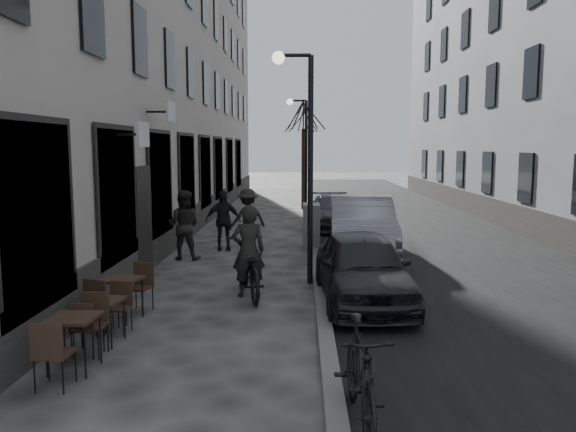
{
  "coord_description": "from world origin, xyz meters",
  "views": [
    {
      "loc": [
        -0.2,
        -6.35,
        3.06
      ],
      "look_at": [
        -0.44,
        3.78,
        1.8
      ],
      "focal_mm": 35.0,
      "sensor_mm": 36.0,
      "label": 1
    }
  ],
  "objects_px": {
    "tree_near": "(304,113)",
    "car_mid": "(361,226)",
    "streetlamp_far": "(302,144)",
    "bistro_set_c": "(121,295)",
    "bicycle": "(248,269)",
    "bistro_set_a": "(74,338)",
    "utility_cabinet": "(311,227)",
    "streetlamp_near": "(303,142)",
    "car_far": "(333,212)",
    "car_near": "(362,268)",
    "pedestrian_mid": "(248,218)",
    "pedestrian_near": "(184,225)",
    "bistro_set_b": "(103,317)",
    "pedestrian_far": "(223,220)",
    "moped": "(360,375)",
    "tree_far": "(303,119)"
  },
  "relations": [
    {
      "from": "tree_near",
      "to": "car_mid",
      "type": "relative_size",
      "value": 1.15
    },
    {
      "from": "streetlamp_far",
      "to": "bistro_set_c",
      "type": "height_order",
      "value": "streetlamp_far"
    },
    {
      "from": "bicycle",
      "to": "car_mid",
      "type": "distance_m",
      "value": 5.38
    },
    {
      "from": "bistro_set_a",
      "to": "utility_cabinet",
      "type": "bearing_deg",
      "value": 72.08
    },
    {
      "from": "streetlamp_near",
      "to": "streetlamp_far",
      "type": "bearing_deg",
      "value": 90.0
    },
    {
      "from": "streetlamp_near",
      "to": "car_far",
      "type": "height_order",
      "value": "streetlamp_near"
    },
    {
      "from": "car_near",
      "to": "car_far",
      "type": "height_order",
      "value": "car_near"
    },
    {
      "from": "tree_near",
      "to": "pedestrian_mid",
      "type": "distance_m",
      "value": 11.29
    },
    {
      "from": "pedestrian_near",
      "to": "streetlamp_near",
      "type": "bearing_deg",
      "value": 146.01
    },
    {
      "from": "bistro_set_b",
      "to": "streetlamp_far",
      "type": "bearing_deg",
      "value": 85.56
    },
    {
      "from": "bicycle",
      "to": "car_far",
      "type": "bearing_deg",
      "value": -117.22
    },
    {
      "from": "bistro_set_a",
      "to": "pedestrian_far",
      "type": "relative_size",
      "value": 0.87
    },
    {
      "from": "tree_near",
      "to": "bicycle",
      "type": "height_order",
      "value": "tree_near"
    },
    {
      "from": "bistro_set_c",
      "to": "utility_cabinet",
      "type": "bearing_deg",
      "value": 79.89
    },
    {
      "from": "bistro_set_c",
      "to": "car_mid",
      "type": "relative_size",
      "value": 0.32
    },
    {
      "from": "tree_near",
      "to": "moped",
      "type": "bearing_deg",
      "value": -88.53
    },
    {
      "from": "pedestrian_far",
      "to": "car_mid",
      "type": "xyz_separation_m",
      "value": [
        4.03,
        -0.53,
        -0.07
      ]
    },
    {
      "from": "utility_cabinet",
      "to": "car_mid",
      "type": "distance_m",
      "value": 1.62
    },
    {
      "from": "streetlamp_near",
      "to": "streetlamp_far",
      "type": "height_order",
      "value": "same"
    },
    {
      "from": "car_far",
      "to": "car_mid",
      "type": "bearing_deg",
      "value": -86.3
    },
    {
      "from": "pedestrian_mid",
      "to": "pedestrian_far",
      "type": "relative_size",
      "value": 1.01
    },
    {
      "from": "utility_cabinet",
      "to": "pedestrian_near",
      "type": "distance_m",
      "value": 3.85
    },
    {
      "from": "car_near",
      "to": "streetlamp_far",
      "type": "bearing_deg",
      "value": 92.07
    },
    {
      "from": "streetlamp_near",
      "to": "tree_far",
      "type": "bearing_deg",
      "value": 89.8
    },
    {
      "from": "car_mid",
      "to": "streetlamp_far",
      "type": "bearing_deg",
      "value": 103.63
    },
    {
      "from": "tree_far",
      "to": "pedestrian_far",
      "type": "height_order",
      "value": "tree_far"
    },
    {
      "from": "streetlamp_near",
      "to": "bistro_set_a",
      "type": "relative_size",
      "value": 3.29
    },
    {
      "from": "bistro_set_a",
      "to": "car_mid",
      "type": "distance_m",
      "value": 9.78
    },
    {
      "from": "tree_far",
      "to": "pedestrian_mid",
      "type": "height_order",
      "value": "tree_far"
    },
    {
      "from": "tree_near",
      "to": "bicycle",
      "type": "bearing_deg",
      "value": -94.17
    },
    {
      "from": "streetlamp_far",
      "to": "bicycle",
      "type": "bearing_deg",
      "value": -94.81
    },
    {
      "from": "streetlamp_near",
      "to": "car_near",
      "type": "height_order",
      "value": "streetlamp_near"
    },
    {
      "from": "tree_near",
      "to": "pedestrian_far",
      "type": "bearing_deg",
      "value": -102.38
    },
    {
      "from": "utility_cabinet",
      "to": "moped",
      "type": "distance_m",
      "value": 10.72
    },
    {
      "from": "bistro_set_a",
      "to": "utility_cabinet",
      "type": "distance_m",
      "value": 9.89
    },
    {
      "from": "pedestrian_far",
      "to": "moped",
      "type": "bearing_deg",
      "value": -83.79
    },
    {
      "from": "bistro_set_c",
      "to": "pedestrian_mid",
      "type": "relative_size",
      "value": 0.88
    },
    {
      "from": "tree_far",
      "to": "car_near",
      "type": "xyz_separation_m",
      "value": [
        1.1,
        -22.57,
        -3.96
      ]
    },
    {
      "from": "pedestrian_far",
      "to": "car_mid",
      "type": "bearing_deg",
      "value": -17.11
    },
    {
      "from": "bistro_set_b",
      "to": "bistro_set_c",
      "type": "xyz_separation_m",
      "value": [
        -0.09,
        1.17,
        0.04
      ]
    },
    {
      "from": "moped",
      "to": "bistro_set_c",
      "type": "bearing_deg",
      "value": 133.13
    },
    {
      "from": "streetlamp_near",
      "to": "bistro_set_c",
      "type": "relative_size",
      "value": 3.23
    },
    {
      "from": "tree_near",
      "to": "bistro_set_b",
      "type": "height_order",
      "value": "tree_near"
    },
    {
      "from": "bistro_set_c",
      "to": "pedestrian_near",
      "type": "xyz_separation_m",
      "value": [
        -0.02,
        5.41,
        0.48
      ]
    },
    {
      "from": "tree_far",
      "to": "bistro_set_a",
      "type": "relative_size",
      "value": 3.68
    },
    {
      "from": "car_mid",
      "to": "car_far",
      "type": "relative_size",
      "value": 1.16
    },
    {
      "from": "tree_near",
      "to": "streetlamp_far",
      "type": "bearing_deg",
      "value": -91.38
    },
    {
      "from": "bicycle",
      "to": "utility_cabinet",
      "type": "bearing_deg",
      "value": -118.41
    },
    {
      "from": "car_mid",
      "to": "bistro_set_a",
      "type": "bearing_deg",
      "value": -117.03
    },
    {
      "from": "utility_cabinet",
      "to": "car_near",
      "type": "relative_size",
      "value": 0.33
    }
  ]
}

